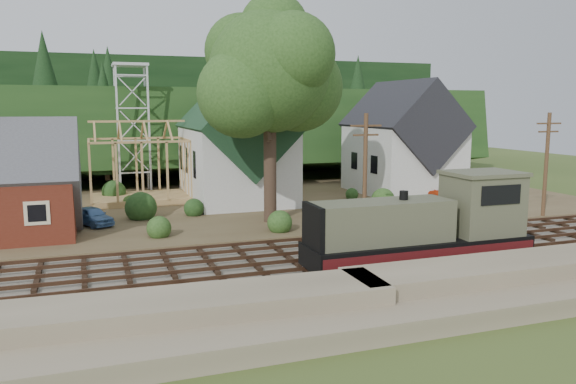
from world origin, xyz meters
name	(u,v)px	position (x,y,z in m)	size (l,w,h in m)	color
ground	(291,265)	(0.00, 0.00, 0.00)	(140.00, 140.00, 0.00)	#384C1E
embankment	(364,321)	(0.00, -8.50, 0.00)	(64.00, 5.00, 1.60)	#7F7259
railroad_bed	(291,263)	(0.00, 0.00, 0.08)	(64.00, 11.00, 0.16)	#726B5B
village_flat	(219,207)	(0.00, 18.00, 0.15)	(64.00, 26.00, 0.30)	brown
hillside	(176,176)	(0.00, 42.00, 0.00)	(70.00, 28.00, 8.00)	#1E3F19
ridge	(161,164)	(0.00, 58.00, 0.00)	(80.00, 20.00, 12.00)	black
church	(236,145)	(2.00, 19.68, 5.18)	(8.40, 15.17, 13.00)	silver
farmhouse	(402,145)	(18.00, 19.00, 4.87)	(8.40, 10.80, 10.60)	silver
timber_frame	(139,167)	(-6.00, 22.00, 3.27)	(8.20, 6.20, 6.99)	tan
lattice_tower	(131,89)	(-6.00, 28.00, 10.03)	(3.20, 3.20, 12.12)	silver
big_tree	(272,80)	(2.17, 10.08, 10.22)	(10.90, 8.40, 14.70)	#38281E
telegraph_pole_near	(365,171)	(7.00, 5.20, 4.25)	(2.20, 0.28, 8.00)	#4C331E
telegraph_pole_far	(546,163)	(22.00, 5.20, 4.25)	(2.20, 0.28, 8.00)	#4C331E
locomotive	(427,228)	(6.45, -3.00, 2.14)	(12.10, 3.02, 4.84)	black
car_blue	(92,216)	(-9.98, 12.84, 0.95)	(1.53, 3.81, 1.30)	#5884BD
car_red	(426,192)	(18.13, 14.90, 0.94)	(2.12, 4.59, 1.28)	red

